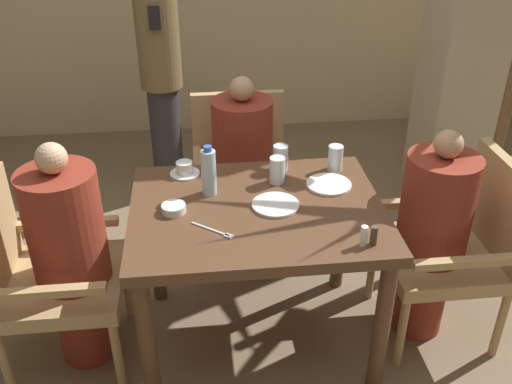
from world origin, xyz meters
name	(u,v)px	position (x,y,z in m)	size (l,w,h in m)	color
ground_plane	(257,337)	(0.00, 0.00, 0.00)	(16.00, 16.00, 0.00)	#7A664C
dining_table	(257,229)	(0.00, 0.00, 0.64)	(1.08, 0.84, 0.75)	brown
chair_left_side	(40,271)	(-0.94, 0.00, 0.50)	(0.53, 0.53, 0.90)	tan
diner_in_left_chair	(71,256)	(-0.80, 0.00, 0.56)	(0.32, 0.32, 1.10)	maroon
chair_far_side	(241,170)	(0.00, 0.82, 0.50)	(0.53, 0.53, 0.90)	tan
diner_in_far_chair	(243,171)	(0.00, 0.68, 0.56)	(0.32, 0.32, 1.10)	maroon
chair_right_side	(459,242)	(0.94, 0.00, 0.50)	(0.53, 0.53, 0.90)	tan
diner_in_right_chair	(431,235)	(0.80, 0.00, 0.55)	(0.32, 0.32, 1.07)	maroon
standing_host	(161,70)	(-0.45, 1.56, 0.86)	(0.27, 0.31, 1.60)	#2D2D33
plate_main_left	(329,184)	(0.34, 0.15, 0.76)	(0.20, 0.20, 0.01)	white
plate_main_right	(275,204)	(0.08, 0.00, 0.76)	(0.20, 0.20, 0.01)	white
teacup_with_saucer	(185,169)	(-0.30, 0.33, 0.78)	(0.14, 0.14, 0.06)	white
bowl_small	(174,208)	(-0.35, 0.00, 0.77)	(0.10, 0.10, 0.04)	white
water_bottle	(209,172)	(-0.20, 0.14, 0.86)	(0.07, 0.07, 0.23)	silver
glass_tall_near	(335,158)	(0.41, 0.30, 0.82)	(0.07, 0.07, 0.12)	silver
glass_tall_mid	(277,170)	(0.12, 0.21, 0.82)	(0.07, 0.07, 0.12)	silver
glass_tall_far	(281,158)	(0.15, 0.33, 0.82)	(0.07, 0.07, 0.12)	silver
salt_shaker	(364,236)	(0.37, -0.32, 0.80)	(0.03, 0.03, 0.09)	white
pepper_shaker	(374,236)	(0.41, -0.32, 0.80)	(0.03, 0.03, 0.08)	#4C3D2D
fork_beside_plate	(216,231)	(-0.18, -0.17, 0.76)	(0.17, 0.14, 0.00)	silver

